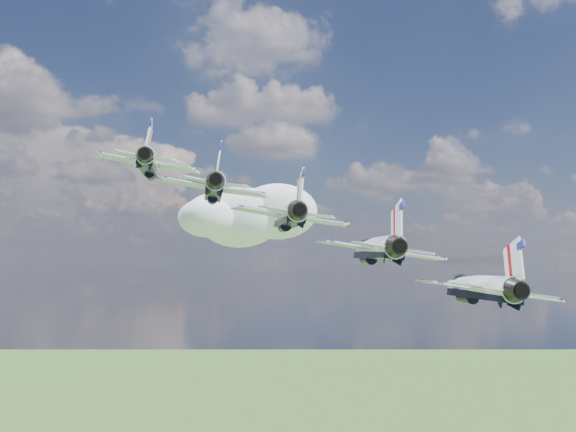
{
  "coord_description": "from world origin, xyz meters",
  "views": [
    {
      "loc": [
        -26.22,
        -55.06,
        138.45
      ],
      "look_at": [
        -12.96,
        13.86,
        143.36
      ],
      "focal_mm": 40.0,
      "sensor_mm": 36.0,
      "label": 1
    }
  ],
  "objects": [
    {
      "name": "jet_3",
      "position": [
        -5.37,
        7.05,
        139.7
      ],
      "size": [
        13.34,
        18.07,
        6.83
      ],
      "primitive_type": null,
      "rotation": [
        0.0,
        0.14,
        -0.06
      ],
      "color": "silver"
    },
    {
      "name": "jet_0",
      "position": [
        -28.15,
        27.48,
        150.66
      ],
      "size": [
        13.34,
        18.07,
        6.83
      ],
      "primitive_type": null,
      "rotation": [
        0.0,
        0.14,
        -0.06
      ],
      "color": "white"
    },
    {
      "name": "jet_1",
      "position": [
        -20.56,
        20.67,
        147.01
      ],
      "size": [
        13.34,
        18.07,
        6.83
      ],
      "primitive_type": null,
      "rotation": [
        0.0,
        0.14,
        -0.06
      ],
      "color": "white"
    },
    {
      "name": "jet_2",
      "position": [
        -12.96,
        13.86,
        143.36
      ],
      "size": [
        13.34,
        18.07,
        6.83
      ],
      "primitive_type": null,
      "rotation": [
        0.0,
        0.14,
        -0.06
      ],
      "color": "silver"
    },
    {
      "name": "cloud_far",
      "position": [
        8.68,
        235.82,
        161.52
      ],
      "size": [
        55.59,
        43.68,
        21.84
      ],
      "primitive_type": "ellipsoid",
      "color": "white"
    },
    {
      "name": "jet_4",
      "position": [
        2.22,
        0.24,
        136.05
      ],
      "size": [
        13.34,
        18.07,
        6.83
      ],
      "primitive_type": null,
      "rotation": [
        0.0,
        0.14,
        -0.06
      ],
      "color": "silver"
    }
  ]
}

